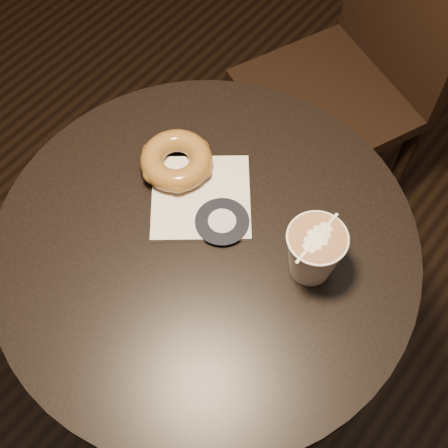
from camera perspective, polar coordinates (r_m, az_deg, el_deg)
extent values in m
plane|color=black|center=(1.71, -1.05, -13.52)|extent=(4.50, 4.50, 0.00)
cylinder|color=black|center=(1.03, -1.70, -2.06)|extent=(0.70, 0.70, 0.03)
cylinder|color=black|center=(1.36, -1.30, -9.19)|extent=(0.07, 0.07, 0.70)
cylinder|color=black|center=(1.70, -1.06, -13.43)|extent=(0.44, 0.44, 0.02)
cube|color=black|center=(1.63, 9.58, 11.28)|extent=(0.50, 0.50, 0.04)
cylinder|color=black|center=(1.82, 1.40, 8.50)|extent=(0.03, 0.03, 0.43)
cylinder|color=black|center=(1.67, 6.91, 0.64)|extent=(0.03, 0.03, 0.43)
cylinder|color=black|center=(1.94, 10.03, 12.00)|extent=(0.03, 0.03, 0.43)
cylinder|color=black|center=(1.80, 15.74, 4.91)|extent=(0.03, 0.03, 0.43)
cube|color=silver|center=(1.05, -2.12, 2.46)|extent=(0.23, 0.23, 0.01)
torus|color=brown|center=(1.07, -4.38, 5.82)|extent=(0.12, 0.12, 0.04)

